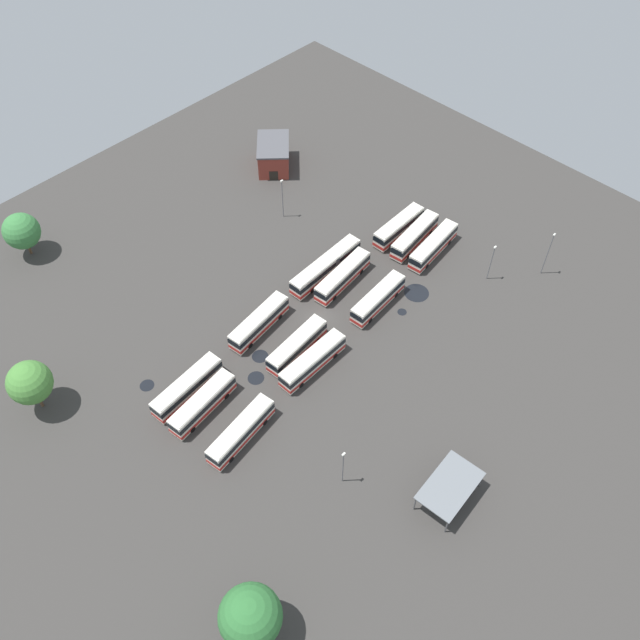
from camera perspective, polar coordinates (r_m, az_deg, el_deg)
The scene contains 27 objects.
ground_plane at distance 115.45m, azimuth -0.02°, elevation 0.19°, with size 130.70×130.70×0.00m, color #383533.
bus_row0_slot1 at distance 129.18m, azimuth 6.58°, elevation 7.74°, with size 12.05×2.99×3.57m.
bus_row0_slot2 at distance 127.73m, azimuth 7.89°, elevation 6.97°, with size 12.58×4.08×3.57m.
bus_row0_slot3 at distance 126.31m, azimuth 9.43°, elevation 6.12°, with size 12.80×3.98×3.57m.
bus_row1_slot0 at distance 120.98m, azimuth 0.49°, elevation 4.51°, with size 16.10×3.27×3.57m.
bus_row1_slot1 at distance 119.36m, azimuth 1.89°, elevation 3.67°, with size 13.07×3.98×3.57m.
bus_row1_slot3 at distance 116.17m, azimuth 4.85°, elevation 1.78°, with size 12.20×3.51×3.57m.
bus_row2_slot0 at distance 112.82m, azimuth -5.11°, elevation -0.19°, with size 12.66×4.17×3.57m.
bus_row2_slot2 at distance 109.41m, azimuth -1.94°, elevation -2.15°, with size 12.19×3.63×3.57m.
bus_row2_slot3 at distance 107.56m, azimuth -0.62°, elevation -3.41°, with size 12.70×2.83×3.57m.
bus_row3_slot0 at distance 106.62m, azimuth -11.02°, elevation -5.51°, with size 12.88×3.73×3.57m.
bus_row3_slot1 at distance 104.53m, azimuth -9.76°, elevation -6.88°, with size 12.26×4.07×3.57m.
bus_row3_slot3 at distance 101.18m, azimuth -6.61°, elevation -9.21°, with size 12.64×4.28×3.57m.
depot_building at distance 143.94m, azimuth -3.89°, elevation 13.58°, with size 11.37×11.44×5.60m.
maintenance_shelter at distance 96.35m, azimuth 10.79°, elevation -13.43°, with size 9.71×6.37×3.62m.
lamp_post_near_entrance at distance 125.17m, azimuth 18.48°, elevation 5.37°, with size 0.56×0.28×9.43m.
lamp_post_far_corner at distance 122.06m, azimuth 14.09°, elevation 4.77°, with size 0.56×0.28×7.81m.
lamp_post_mid_lot at distance 95.16m, azimuth 1.93°, elevation -12.09°, with size 0.56×0.28×7.73m.
lamp_post_by_building at distance 130.42m, azimuth -3.15°, elevation 10.20°, with size 0.56×0.28×8.68m.
tree_north_edge at distance 133.20m, azimuth -23.63°, elevation 6.81°, with size 6.57×6.57×8.76m.
tree_south_edge at distance 108.54m, azimuth -23.05°, elevation -4.83°, with size 6.63×6.63×9.49m.
tree_northeast at distance 85.96m, azimuth -5.83°, elevation -23.37°, with size 7.58×7.58×10.15m.
puddle_front_lane at distance 108.38m, azimuth -5.36°, elevation -4.84°, with size 2.64×2.64×0.01m, color black.
puddle_centre_drain at distance 120.34m, azimuth 8.06°, elevation 2.25°, with size 4.34×4.34×0.01m, color black.
puddle_near_shelter at distance 110.84m, azimuth -5.02°, elevation -3.03°, with size 2.68×2.68×0.01m, color black.
puddle_between_rows at distance 110.47m, azimuth -14.23°, elevation -5.31°, with size 2.30×2.30×0.01m, color black.
puddle_back_corner at distance 117.12m, azimuth 6.86°, elevation 0.67°, with size 1.61×1.61×0.01m, color black.
Camera 1 is at (53.16, 51.68, 88.51)m, focal length 38.38 mm.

